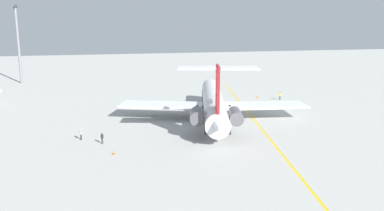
% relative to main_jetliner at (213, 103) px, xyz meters
% --- Properties ---
extents(ground, '(310.53, 310.53, 0.00)m').
position_rel_main_jetliner_xyz_m(ground, '(1.47, -14.04, -3.11)').
color(ground, '#ADADA8').
extents(main_jetliner, '(38.52, 34.48, 11.39)m').
position_rel_main_jetliner_xyz_m(main_jetliner, '(0.00, 0.00, 0.00)').
color(main_jetliner, silver).
rests_on(main_jetliner, ground).
extents(ground_crew_near_nose, '(0.31, 0.36, 1.75)m').
position_rel_main_jetliner_xyz_m(ground_crew_near_nose, '(-6.85, 22.99, -2.00)').
color(ground_crew_near_nose, black).
rests_on(ground_crew_near_nose, ground).
extents(ground_crew_near_tail, '(0.29, 0.44, 1.79)m').
position_rel_main_jetliner_xyz_m(ground_crew_near_tail, '(14.67, -20.52, -1.97)').
color(ground_crew_near_tail, black).
rests_on(ground_crew_near_tail, ground).
extents(ground_crew_portside, '(0.27, 0.41, 1.67)m').
position_rel_main_jetliner_xyz_m(ground_crew_portside, '(-9.65, 19.93, -2.05)').
color(ground_crew_portside, black).
rests_on(ground_crew_portside, ground).
extents(safety_cone_nose, '(0.40, 0.40, 0.55)m').
position_rel_main_jetliner_xyz_m(safety_cone_nose, '(-14.97, 18.53, -2.83)').
color(safety_cone_nose, '#EA590F').
rests_on(safety_cone_nose, ground).
extents(safety_cone_wingtip, '(0.40, 0.40, 0.55)m').
position_rel_main_jetliner_xyz_m(safety_cone_wingtip, '(18.59, -16.81, -2.83)').
color(safety_cone_wingtip, '#EA590F').
rests_on(safety_cone_wingtip, ground).
extents(safety_cone_tail, '(0.40, 0.40, 0.55)m').
position_rel_main_jetliner_xyz_m(safety_cone_tail, '(17.47, -16.21, -2.83)').
color(safety_cone_tail, '#EA590F').
rests_on(safety_cone_tail, ground).
extents(taxiway_centreline, '(76.75, 16.45, 0.01)m').
position_rel_main_jetliner_xyz_m(taxiway_centreline, '(1.06, -7.93, -3.10)').
color(taxiway_centreline, gold).
rests_on(taxiway_centreline, ground).
extents(light_mast, '(4.00, 0.70, 22.17)m').
position_rel_main_jetliner_xyz_m(light_mast, '(55.87, 41.03, 9.17)').
color(light_mast, slate).
rests_on(light_mast, ground).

